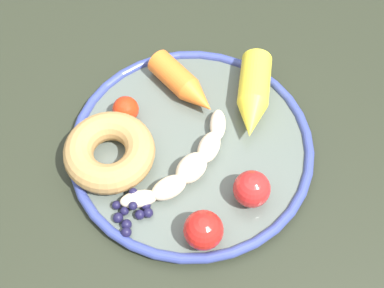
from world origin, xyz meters
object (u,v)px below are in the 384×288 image
(plate, at_px, (192,145))
(carrot_orange, at_px, (184,84))
(blueberry_pile, at_px, (131,210))
(dining_table, at_px, (203,192))
(tomato_far, at_px, (252,189))
(tomato_near, at_px, (125,111))
(banana, at_px, (188,165))
(tomato_mid, at_px, (203,230))
(carrot_yellow, at_px, (253,96))
(donut, at_px, (109,152))

(plate, bearing_deg, carrot_orange, -55.03)
(carrot_orange, height_order, blueberry_pile, carrot_orange)
(dining_table, distance_m, tomato_far, 0.16)
(dining_table, bearing_deg, tomato_near, 1.38)
(dining_table, bearing_deg, blueberry_pile, 71.10)
(dining_table, distance_m, carrot_orange, 0.16)
(banana, bearing_deg, blueberry_pile, 67.53)
(tomato_near, bearing_deg, tomato_far, 171.04)
(dining_table, height_order, tomato_mid, tomato_mid)
(tomato_near, relative_size, tomato_far, 0.78)
(carrot_orange, xyz_separation_m, tomato_far, (-0.14, 0.10, 0.00))
(blueberry_pile, distance_m, tomato_far, 0.14)
(carrot_yellow, relative_size, tomato_far, 3.01)
(carrot_yellow, bearing_deg, tomato_far, 112.74)
(carrot_orange, height_order, tomato_far, tomato_far)
(carrot_yellow, relative_size, blueberry_pile, 2.18)
(banana, xyz_separation_m, tomato_far, (-0.08, -0.00, 0.01))
(banana, distance_m, tomato_mid, 0.09)
(carrot_orange, bearing_deg, banana, 120.03)
(carrot_yellow, xyz_separation_m, tomato_near, (0.13, 0.09, -0.00))
(tomato_far, bearing_deg, carrot_yellow, -67.26)
(plate, relative_size, tomato_near, 9.08)
(dining_table, relative_size, tomato_mid, 24.25)
(banana, distance_m, blueberry_pile, 0.08)
(tomato_mid, distance_m, tomato_far, 0.07)
(banana, distance_m, carrot_orange, 0.12)
(tomato_near, bearing_deg, blueberry_pile, 123.56)
(carrot_orange, height_order, donut, donut)
(blueberry_pile, height_order, tomato_far, tomato_far)
(donut, xyz_separation_m, tomato_mid, (-0.14, 0.04, 0.00))
(dining_table, distance_m, plate, 0.11)
(carrot_orange, relative_size, donut, 1.02)
(tomato_near, xyz_separation_m, tomato_mid, (-0.16, 0.10, 0.01))
(dining_table, height_order, banana, banana)
(plate, distance_m, banana, 0.04)
(plate, xyz_separation_m, tomato_far, (-0.09, 0.03, 0.02))
(tomato_far, bearing_deg, plate, -19.82)
(tomato_near, bearing_deg, dining_table, -178.62)
(blueberry_pile, bearing_deg, tomato_near, -56.44)
(donut, bearing_deg, tomato_near, -75.82)
(banana, distance_m, tomato_near, 0.11)
(carrot_yellow, height_order, tomato_mid, tomato_mid)
(carrot_yellow, distance_m, blueberry_pile, 0.21)
(dining_table, xyz_separation_m, donut, (0.09, 0.06, 0.13))
(tomato_mid, bearing_deg, plate, -57.07)
(donut, distance_m, tomato_near, 0.06)
(carrot_yellow, height_order, blueberry_pile, carrot_yellow)
(tomato_mid, bearing_deg, blueberry_pile, 7.25)
(plate, relative_size, tomato_mid, 6.87)
(tomato_mid, bearing_deg, carrot_orange, -56.27)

